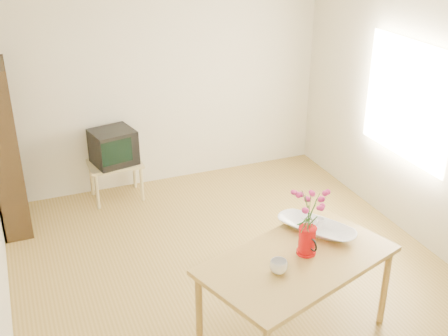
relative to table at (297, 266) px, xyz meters
name	(u,v)px	position (x,y,z in m)	size (l,w,h in m)	color
room	(240,149)	(-0.09, 0.91, 0.63)	(4.50, 4.50, 4.50)	olive
table	(297,266)	(0.00, 0.00, 0.00)	(1.67, 1.27, 0.75)	olive
tv_stand	(115,168)	(-0.82, 2.87, -0.29)	(0.60, 0.45, 0.46)	tan
bookshelf	(6,155)	(-1.97, 2.65, 0.17)	(0.28, 0.70, 1.80)	black
pitcher	(307,241)	(0.09, 0.04, 0.18)	(0.15, 0.23, 0.23)	#BF0B0C
flowers	(309,207)	(0.09, 0.03, 0.48)	(0.26, 0.26, 0.37)	#C02D7A
mug	(279,267)	(-0.22, -0.11, 0.13)	(0.13, 0.13, 0.10)	white
bowl	(318,210)	(0.32, 0.28, 0.28)	(0.43, 0.43, 0.41)	white
teacup_a	(313,215)	(0.28, 0.28, 0.24)	(0.07, 0.07, 0.07)	white
teacup_b	(321,212)	(0.37, 0.30, 0.24)	(0.07, 0.07, 0.06)	white
television	(113,146)	(-0.82, 2.89, -0.01)	(0.54, 0.51, 0.40)	black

